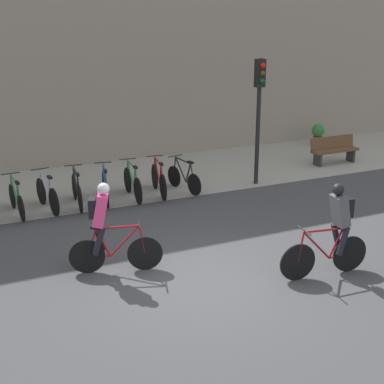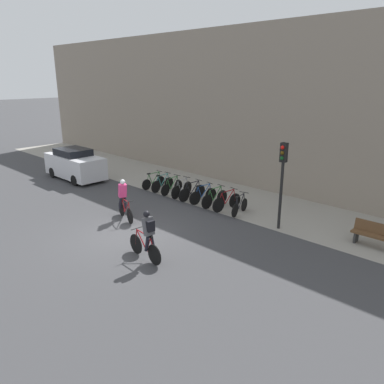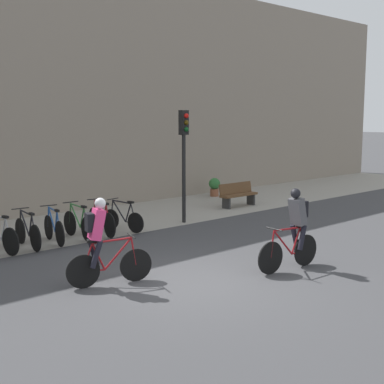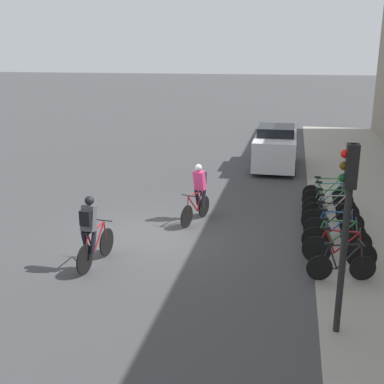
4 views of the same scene
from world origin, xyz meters
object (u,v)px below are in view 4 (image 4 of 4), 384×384
parked_bike_3 (331,212)px  traffic_light_pole (347,206)px  cyclist_grey (91,230)px  parked_bike_4 (332,220)px  parked_bike_5 (334,229)px  parked_bike_8 (341,265)px  cyclist_pink (198,191)px  parked_bike_0 (326,192)px  parked_bike_7 (339,251)px  parked_bike_2 (329,205)px  parked_car (275,148)px  parked_bike_1 (327,198)px  parked_bike_6 (336,239)px

parked_bike_3 → traffic_light_pole: traffic_light_pole is taller
cyclist_grey → parked_bike_4: cyclist_grey is taller
parked_bike_5 → parked_bike_8: (2.24, -0.00, -0.02)m
cyclist_pink → parked_bike_4: bearing=85.1°
parked_bike_8 → parked_bike_0: bearing=-180.0°
parked_bike_0 → parked_bike_5: bearing=0.0°
parked_bike_4 → parked_bike_7: size_ratio=1.00×
parked_bike_2 → parked_bike_4: (1.49, 0.00, 0.02)m
parked_bike_7 → parked_car: size_ratio=0.40×
parked_bike_7 → parked_bike_5: bearing=180.0°
parked_bike_3 → parked_bike_5: size_ratio=1.04×
parked_bike_3 → parked_bike_2: bearing=-179.9°
parked_car → traffic_light_pole: bearing=7.4°
parked_bike_7 → parked_bike_1: bearing=-180.0°
parked_bike_6 → parked_bike_8: size_ratio=1.12×
cyclist_pink → parked_bike_2: bearing=106.2°
cyclist_grey → parked_bike_2: 7.66m
traffic_light_pole → parked_bike_1: bearing=178.0°
cyclist_grey → parked_bike_3: size_ratio=1.08×
cyclist_pink → cyclist_grey: (3.83, -1.84, -0.00)m
parked_bike_1 → parked_bike_0: bearing=-179.9°
traffic_light_pole → parked_car: (-13.14, -1.70, -1.56)m
parked_bike_1 → cyclist_grey: bearing=-45.3°
parked_bike_6 → traffic_light_pole: size_ratio=0.49×
parked_bike_3 → parked_car: size_ratio=0.39×
parked_bike_5 → parked_bike_6: bearing=-0.0°
parked_bike_4 → parked_bike_8: (2.99, -0.00, -0.03)m
traffic_light_pole → parked_bike_0: bearing=178.2°
cyclist_pink → parked_bike_0: 4.79m
cyclist_pink → traffic_light_pole: traffic_light_pole is taller
traffic_light_pole → parked_bike_8: bearing=173.3°
parked_bike_5 → parked_bike_2: bearing=-180.0°
parked_bike_7 → parked_bike_0: bearing=-180.0°
parked_bike_1 → parked_bike_2: bearing=-0.1°
parked_bike_2 → traffic_light_pole: 6.98m
cyclist_grey → parked_bike_1: (-5.73, 5.79, -0.55)m
parked_bike_8 → parked_bike_7: bearing=179.9°
parked_bike_2 → traffic_light_pole: (6.66, -0.26, 2.07)m
parked_bike_7 → parked_car: parked_car is taller
traffic_light_pole → cyclist_pink: bearing=-146.1°
traffic_light_pole → parked_car: traffic_light_pole is taller
cyclist_pink → traffic_light_pole: bearing=33.9°
parked_bike_6 → parked_bike_8: parked_bike_6 is taller
cyclist_grey → parked_bike_6: (-2.00, 5.79, -0.53)m
parked_bike_1 → parked_car: parked_car is taller
parked_bike_1 → parked_bike_7: 4.48m
parked_bike_3 → traffic_light_pole: size_ratio=0.48×
traffic_light_pole → parked_bike_7: bearing=175.0°
parked_bike_4 → parked_car: parked_car is taller
parked_car → parked_bike_4: bearing=13.8°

